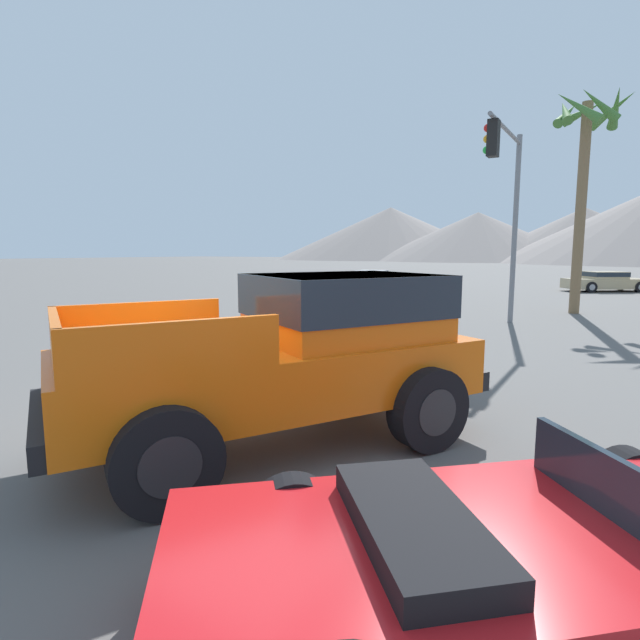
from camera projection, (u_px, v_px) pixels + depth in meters
name	position (u px, v px, depth m)	size (l,w,h in m)	color
ground_plane	(244.00, 446.00, 5.91)	(320.00, 320.00, 0.00)	#5B5956
orange_pickup_truck	(301.00, 348.00, 5.94)	(4.10, 5.28, 2.00)	orange
red_convertible_car	(531.00, 558.00, 3.05)	(4.48, 4.26, 1.04)	red
parked_car_white	(371.00, 280.00, 29.49)	(2.35, 4.63, 1.16)	white
parked_car_tan	(606.00, 281.00, 28.52)	(4.73, 4.01, 1.14)	tan
traffic_light_crosswalk	(507.00, 188.00, 14.35)	(0.38, 4.02, 5.85)	slate
palm_tree_tall	(586.00, 150.00, 17.66)	(2.68, 2.83, 7.86)	brown
distant_mountain_range	(593.00, 229.00, 108.78)	(174.13, 84.43, 16.05)	gray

